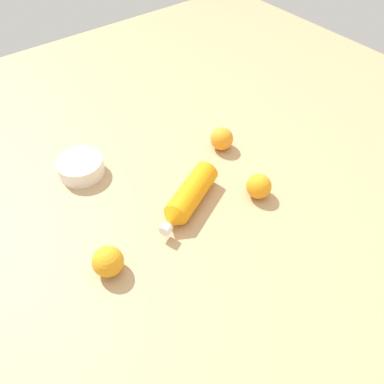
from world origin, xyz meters
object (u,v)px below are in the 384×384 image
(ceramic_bowl, at_px, (81,167))
(orange_0, at_px, (259,186))
(water_bottle, at_px, (188,197))
(orange_2, at_px, (222,139))
(orange_1, at_px, (108,261))

(ceramic_bowl, bearing_deg, orange_0, 42.46)
(ceramic_bowl, bearing_deg, water_bottle, 30.24)
(orange_2, xyz_separation_m, ceramic_bowl, (-0.18, -0.43, -0.01))
(water_bottle, relative_size, ceramic_bowl, 1.83)
(orange_0, bearing_deg, ceramic_bowl, -137.54)
(orange_0, relative_size, orange_1, 0.94)
(ceramic_bowl, bearing_deg, orange_1, -16.12)
(water_bottle, height_order, ceramic_bowl, water_bottle)
(orange_0, relative_size, orange_2, 0.98)
(orange_0, distance_m, orange_1, 0.48)
(orange_0, xyz_separation_m, ceramic_bowl, (-0.41, -0.37, -0.01))
(orange_2, height_order, ceramic_bowl, orange_2)
(orange_1, bearing_deg, water_bottle, 100.12)
(water_bottle, distance_m, orange_0, 0.21)
(ceramic_bowl, bearing_deg, orange_2, 67.73)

